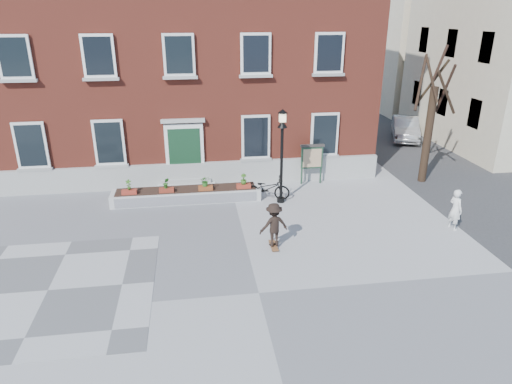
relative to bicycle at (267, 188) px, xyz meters
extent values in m
plane|color=#949496|center=(-1.37, -6.81, -0.51)|extent=(100.00, 100.00, 0.00)
cube|color=#58585A|center=(-7.37, -5.81, -0.50)|extent=(6.00, 6.00, 0.01)
imported|color=black|center=(0.00, 0.00, 0.00)|extent=(2.03, 1.07, 1.01)
imported|color=silver|center=(10.18, 8.50, 0.19)|extent=(2.88, 4.45, 1.38)
imported|color=silver|center=(6.31, -3.76, 0.27)|extent=(0.49, 0.63, 1.55)
cube|color=maroon|center=(-3.37, 7.19, 5.49)|extent=(18.00, 10.00, 12.00)
cube|color=#A2A39E|center=(-3.37, 2.07, 0.04)|extent=(18.00, 0.24, 1.10)
cube|color=#ABACA6|center=(-3.37, 1.94, -0.41)|extent=(2.60, 0.80, 0.20)
cube|color=#9D9C97|center=(-3.37, 2.09, -0.21)|extent=(2.20, 0.50, 0.20)
cube|color=white|center=(-3.37, 2.11, 1.14)|extent=(1.70, 0.12, 2.50)
cube|color=#13351E|center=(-3.37, 2.06, 1.04)|extent=(1.40, 0.06, 2.30)
cube|color=#ABABA6|center=(-3.37, 2.07, 2.54)|extent=(1.90, 0.25, 0.15)
cube|color=silver|center=(-9.77, 2.09, 1.69)|extent=(1.30, 0.10, 2.00)
cube|color=black|center=(-9.77, 2.04, 1.69)|extent=(1.08, 0.04, 1.78)
cube|color=gray|center=(-9.77, 2.03, 0.63)|extent=(1.44, 0.20, 0.12)
cube|color=silver|center=(-9.77, 2.09, 5.29)|extent=(1.30, 0.10, 1.70)
cube|color=black|center=(-9.77, 2.04, 5.29)|extent=(1.08, 0.04, 1.48)
cube|color=#A2A29D|center=(-9.77, 2.03, 4.38)|extent=(1.44, 0.20, 0.12)
cube|color=silver|center=(-6.57, 2.09, 1.69)|extent=(1.30, 0.10, 2.00)
cube|color=black|center=(-6.57, 2.04, 1.69)|extent=(1.08, 0.04, 1.78)
cube|color=#A4A49F|center=(-6.57, 2.03, 0.63)|extent=(1.44, 0.20, 0.12)
cube|color=white|center=(-6.57, 2.09, 5.29)|extent=(1.30, 0.10, 1.70)
cube|color=black|center=(-6.57, 2.04, 5.29)|extent=(1.08, 0.04, 1.48)
cube|color=#A1A19C|center=(-6.57, 2.03, 4.38)|extent=(1.44, 0.20, 0.12)
cube|color=silver|center=(-3.37, 2.09, 5.29)|extent=(1.30, 0.10, 1.70)
cube|color=black|center=(-3.37, 2.04, 5.29)|extent=(1.08, 0.04, 1.48)
cube|color=#A8A8A3|center=(-3.37, 2.03, 4.38)|extent=(1.44, 0.20, 0.12)
cube|color=silver|center=(-0.17, 2.09, 1.69)|extent=(1.30, 0.10, 2.00)
cube|color=black|center=(-0.17, 2.04, 1.69)|extent=(1.08, 0.04, 1.78)
cube|color=#989893|center=(-0.17, 2.03, 0.63)|extent=(1.44, 0.20, 0.12)
cube|color=white|center=(-0.17, 2.09, 5.29)|extent=(1.30, 0.10, 1.70)
cube|color=black|center=(-0.17, 2.04, 5.29)|extent=(1.08, 0.04, 1.48)
cube|color=#AAAAA4|center=(-0.17, 2.03, 4.38)|extent=(1.44, 0.20, 0.12)
cube|color=silver|center=(3.03, 2.09, 1.69)|extent=(1.30, 0.10, 2.00)
cube|color=black|center=(3.03, 2.04, 1.69)|extent=(1.08, 0.04, 1.78)
cube|color=#969591|center=(3.03, 2.03, 0.63)|extent=(1.44, 0.20, 0.12)
cube|color=white|center=(3.03, 2.09, 5.29)|extent=(1.30, 0.10, 1.70)
cube|color=black|center=(3.03, 2.04, 5.29)|extent=(1.08, 0.04, 1.48)
cube|color=gray|center=(3.03, 2.03, 4.38)|extent=(1.44, 0.20, 0.12)
cube|color=silver|center=(-3.37, 0.39, -0.26)|extent=(6.20, 1.10, 0.50)
cube|color=#B0B0B0|center=(-3.37, -0.17, -0.26)|extent=(5.80, 0.02, 0.40)
cube|color=black|center=(-3.37, 0.39, -0.01)|extent=(5.80, 0.90, 0.06)
cube|color=maroon|center=(-5.67, 0.14, 0.09)|extent=(0.60, 0.25, 0.20)
imported|color=#32611D|center=(-5.67, 0.14, 0.42)|extent=(0.24, 0.24, 0.45)
cube|color=maroon|center=(-4.17, 0.14, 0.09)|extent=(0.60, 0.25, 0.20)
imported|color=#26611D|center=(-4.17, 0.14, 0.42)|extent=(0.25, 0.25, 0.45)
cube|color=brown|center=(-2.57, 0.14, 0.09)|extent=(0.60, 0.25, 0.20)
imported|color=#29661E|center=(-2.57, 0.14, 0.42)|extent=(0.40, 0.40, 0.45)
cube|color=maroon|center=(-0.97, 0.14, 0.09)|extent=(0.60, 0.25, 0.20)
imported|color=#315E1C|center=(-0.97, 0.14, 0.42)|extent=(0.25, 0.25, 0.45)
cylinder|color=#312115|center=(7.63, 1.19, 1.69)|extent=(0.36, 0.36, 4.40)
cylinder|color=black|center=(8.13, 1.19, 3.78)|extent=(0.12, 1.12, 2.23)
cylinder|color=black|center=(7.80, 1.71, 4.05)|extent=(1.18, 0.49, 1.97)
cylinder|color=black|center=(7.13, 1.55, 4.04)|extent=(0.88, 1.14, 2.35)
cylinder|color=black|center=(7.32, 0.97, 4.22)|extent=(0.60, 0.77, 1.90)
cylinder|color=black|center=(7.83, 0.56, 3.74)|extent=(1.39, 0.55, 1.95)
cylinder|color=#321E16|center=(7.78, 1.32, 4.87)|extent=(0.43, 0.48, 1.58)
cube|color=#3C3C3E|center=(10.63, 11.19, -0.50)|extent=(8.00, 36.00, 0.01)
cube|color=beige|center=(16.63, 19.19, 5.99)|extent=(10.00, 11.00, 13.00)
cube|color=black|center=(11.67, 3.99, 1.99)|extent=(0.08, 1.00, 1.50)
cube|color=black|center=(11.67, 7.19, 1.99)|extent=(0.08, 1.00, 1.50)
cube|color=black|center=(11.67, 10.39, 1.99)|extent=(0.08, 1.00, 1.50)
cube|color=black|center=(11.67, 3.99, 5.29)|extent=(0.08, 1.00, 1.50)
cube|color=black|center=(11.67, 7.19, 5.29)|extent=(0.08, 1.00, 1.50)
cube|color=black|center=(11.67, 10.39, 5.29)|extent=(0.08, 1.00, 1.50)
cylinder|color=black|center=(0.54, -0.35, -0.41)|extent=(0.32, 0.32, 0.20)
cylinder|color=black|center=(0.54, -0.35, 1.09)|extent=(0.12, 0.12, 3.20)
cone|color=black|center=(0.54, -0.35, 2.84)|extent=(0.40, 0.40, 0.30)
cube|color=beige|center=(0.54, -0.35, 3.09)|extent=(0.24, 0.24, 0.34)
cone|color=black|center=(0.54, -0.35, 3.34)|extent=(0.40, 0.40, 0.16)
cylinder|color=#1B3724|center=(1.90, 1.63, 0.39)|extent=(0.08, 0.08, 1.80)
cylinder|color=#183122|center=(2.80, 1.63, 0.39)|extent=(0.08, 0.08, 1.80)
cube|color=#1B3725|center=(2.35, 1.63, 0.74)|extent=(1.00, 0.10, 1.00)
cube|color=#CFBA85|center=(2.35, 1.57, 0.74)|extent=(0.85, 0.02, 0.85)
cube|color=#383330|center=(2.35, 1.63, 1.31)|extent=(1.10, 0.16, 0.10)
cube|color=brown|center=(-0.47, -4.19, -0.45)|extent=(0.22, 0.78, 0.03)
cylinder|color=black|center=(-0.56, -4.47, -0.48)|extent=(0.03, 0.05, 0.05)
cylinder|color=black|center=(-0.38, -4.47, -0.48)|extent=(0.03, 0.05, 0.05)
cylinder|color=black|center=(-0.56, -3.91, -0.48)|extent=(0.03, 0.05, 0.05)
cylinder|color=black|center=(-0.38, -3.91, -0.48)|extent=(0.03, 0.05, 0.05)
imported|color=black|center=(-0.47, -4.19, 0.34)|extent=(1.09, 0.78, 1.53)
camera|label=1|loc=(-3.04, -17.70, 6.99)|focal=32.00mm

